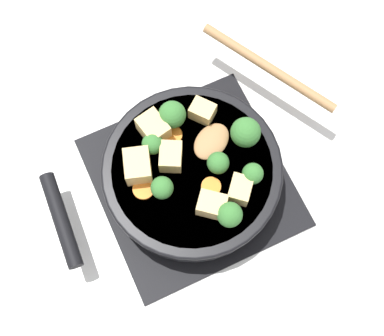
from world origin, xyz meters
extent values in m
plane|color=silver|center=(0.00, 0.00, 0.00)|extent=(2.40, 2.40, 0.00)
cube|color=black|center=(0.00, 0.00, 0.00)|extent=(0.31, 0.31, 0.01)
torus|color=black|center=(0.00, 0.00, 0.02)|extent=(0.24, 0.24, 0.01)
cube|color=black|center=(0.00, 0.00, 0.02)|extent=(0.01, 0.23, 0.01)
cube|color=black|center=(0.00, 0.00, 0.02)|extent=(0.23, 0.01, 0.01)
cylinder|color=black|center=(0.00, 0.00, 0.05)|extent=(0.28, 0.28, 0.05)
cylinder|color=brown|center=(0.00, 0.00, 0.06)|extent=(0.25, 0.25, 0.04)
torus|color=black|center=(0.00, 0.00, 0.07)|extent=(0.29, 0.29, 0.01)
cylinder|color=black|center=(0.22, -0.01, 0.06)|extent=(0.03, 0.16, 0.02)
ellipsoid|color=#A87A4C|center=(-0.05, -0.03, 0.08)|extent=(0.08, 0.07, 0.01)
cylinder|color=#A87A4C|center=(-0.19, -0.10, 0.08)|extent=(0.14, 0.23, 0.02)
cube|color=#DBB770|center=(-0.05, 0.07, 0.09)|extent=(0.05, 0.05, 0.03)
cube|color=#DBB770|center=(0.03, -0.08, 0.10)|extent=(0.05, 0.05, 0.04)
cube|color=#DBB770|center=(-0.05, -0.07, 0.09)|extent=(0.05, 0.05, 0.03)
cube|color=#DBB770|center=(0.02, -0.03, 0.09)|extent=(0.05, 0.05, 0.03)
cube|color=#DBB770|center=(0.00, 0.07, 0.09)|extent=(0.05, 0.05, 0.03)
cube|color=#DBB770|center=(0.08, -0.03, 0.10)|extent=(0.05, 0.06, 0.04)
cylinder|color=#709956|center=(-0.10, -0.01, 0.08)|extent=(0.01, 0.01, 0.01)
sphere|color=#387533|center=(-0.10, -0.01, 0.11)|extent=(0.05, 0.05, 0.05)
cylinder|color=#709956|center=(0.06, 0.02, 0.08)|extent=(0.01, 0.01, 0.01)
sphere|color=#387533|center=(0.06, 0.02, 0.10)|extent=(0.04, 0.04, 0.04)
cylinder|color=#709956|center=(-0.08, 0.05, 0.08)|extent=(0.01, 0.01, 0.01)
sphere|color=#387533|center=(-0.08, 0.05, 0.10)|extent=(0.03, 0.03, 0.03)
cylinder|color=#709956|center=(-0.01, -0.08, 0.08)|extent=(0.01, 0.01, 0.01)
sphere|color=#387533|center=(-0.01, -0.08, 0.11)|extent=(0.04, 0.04, 0.04)
cylinder|color=#709956|center=(-0.04, 0.02, 0.08)|extent=(0.01, 0.01, 0.01)
sphere|color=#387533|center=(-0.04, 0.02, 0.10)|extent=(0.03, 0.03, 0.03)
cylinder|color=#709956|center=(0.04, -0.05, 0.08)|extent=(0.01, 0.01, 0.01)
sphere|color=#387533|center=(0.04, -0.05, 0.10)|extent=(0.03, 0.03, 0.03)
cylinder|color=#709956|center=(-0.02, 0.10, 0.08)|extent=(0.01, 0.01, 0.01)
sphere|color=#387533|center=(-0.02, 0.10, 0.10)|extent=(0.04, 0.04, 0.04)
cylinder|color=orange|center=(0.01, -0.06, 0.08)|extent=(0.03, 0.03, 0.01)
cylinder|color=orange|center=(0.08, 0.00, 0.08)|extent=(0.03, 0.03, 0.01)
cylinder|color=orange|center=(-0.01, 0.04, 0.08)|extent=(0.03, 0.03, 0.01)
camera|label=1|loc=(0.11, 0.24, 0.87)|focal=50.00mm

